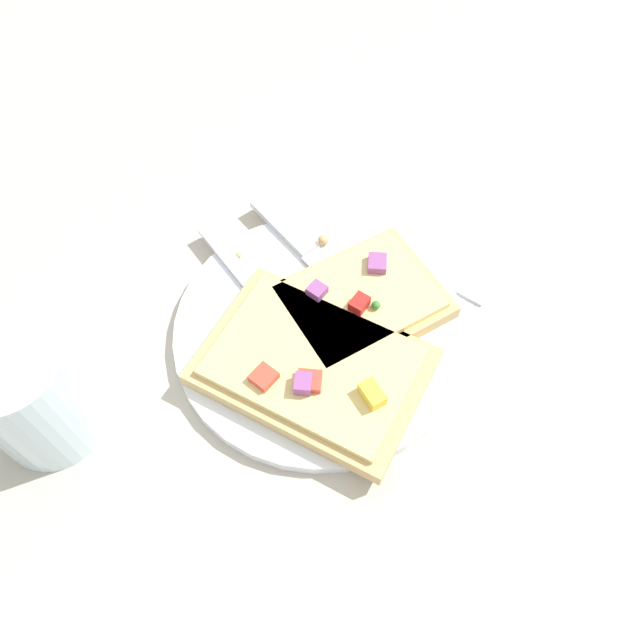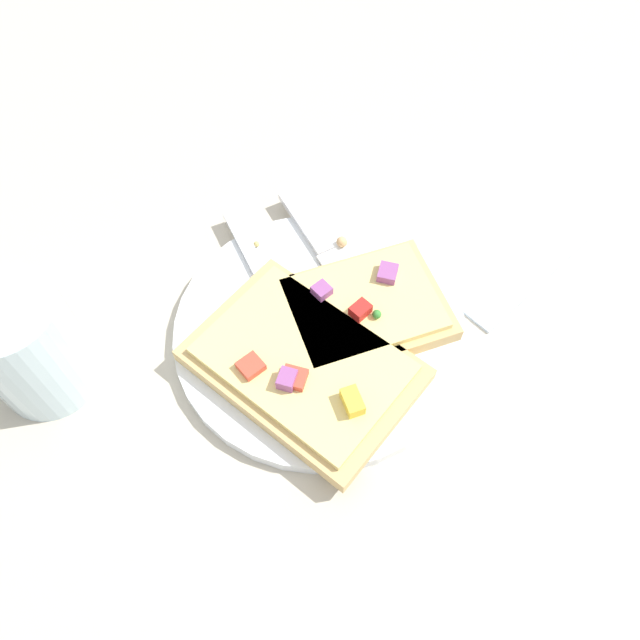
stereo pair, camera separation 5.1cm
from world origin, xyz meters
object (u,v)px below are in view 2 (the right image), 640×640
pizza_slice_main (303,364)px  drinking_glass (29,347)px  plate (320,330)px  pizza_slice_corner (363,308)px  knife (331,260)px  fork (285,313)px  napkin (503,251)px

pizza_slice_main → drinking_glass: size_ratio=1.81×
plate → pizza_slice_corner: pizza_slice_corner is taller
knife → pizza_slice_main: bearing=-39.6°
fork → pizza_slice_corner: 0.07m
pizza_slice_corner → plate: bearing=178.5°
pizza_slice_corner → drinking_glass: size_ratio=1.58×
drinking_glass → knife: bearing=162.6°
fork → pizza_slice_main: size_ratio=1.17×
fork → napkin: (-0.20, 0.08, -0.01)m
plate → drinking_glass: 0.23m
fork → drinking_glass: 0.20m
fork → drinking_glass: bearing=-99.3°
plate → drinking_glass: bearing=-32.2°
pizza_slice_main → napkin: size_ratio=1.21×
plate → napkin: plate is taller
napkin → knife: bearing=-36.4°
knife → pizza_slice_corner: bearing=-2.4°
plate → fork: (0.01, -0.03, 0.01)m
knife → fork: bearing=-62.5°
fork → drinking_glass: (0.17, -0.09, 0.04)m
plate → pizza_slice_main: pizza_slice_main is taller
drinking_glass → napkin: (-0.37, 0.17, -0.05)m
pizza_slice_main → drinking_glass: 0.21m
drinking_glass → napkin: bearing=155.3°
knife → drinking_glass: 0.26m
pizza_slice_main → drinking_glass: (0.15, -0.14, 0.03)m
knife → drinking_glass: (0.24, -0.08, 0.04)m
fork → pizza_slice_main: pizza_slice_main is taller
pizza_slice_main → napkin: bearing=74.0°
fork → pizza_slice_corner: pizza_slice_corner is taller
pizza_slice_corner → napkin: bearing=9.9°
knife → napkin: 0.16m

